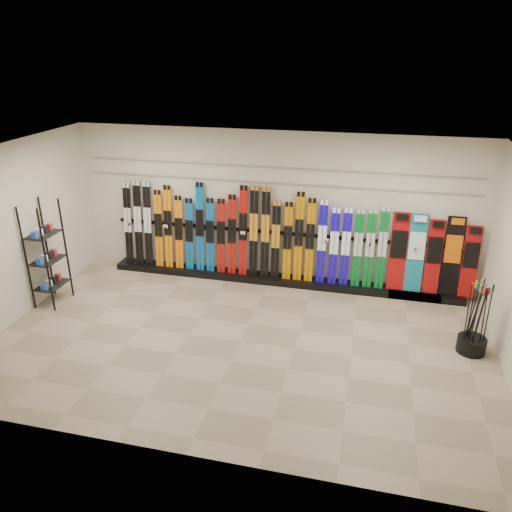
# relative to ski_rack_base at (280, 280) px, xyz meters

# --- Properties ---
(floor) EXTENTS (8.00, 8.00, 0.00)m
(floor) POSITION_rel_ski_rack_base_xyz_m (-0.22, -2.28, -0.06)
(floor) COLOR gray
(floor) RESTS_ON ground
(back_wall) EXTENTS (8.00, 0.00, 8.00)m
(back_wall) POSITION_rel_ski_rack_base_xyz_m (-0.22, 0.22, 1.44)
(back_wall) COLOR beige
(back_wall) RESTS_ON floor
(left_wall) EXTENTS (0.00, 5.00, 5.00)m
(left_wall) POSITION_rel_ski_rack_base_xyz_m (-4.22, -2.28, 1.44)
(left_wall) COLOR beige
(left_wall) RESTS_ON floor
(ceiling) EXTENTS (8.00, 8.00, 0.00)m
(ceiling) POSITION_rel_ski_rack_base_xyz_m (-0.22, -2.28, 2.94)
(ceiling) COLOR silver
(ceiling) RESTS_ON back_wall
(ski_rack_base) EXTENTS (8.00, 0.40, 0.12)m
(ski_rack_base) POSITION_rel_ski_rack_base_xyz_m (0.00, 0.00, 0.00)
(ski_rack_base) COLOR black
(ski_rack_base) RESTS_ON floor
(skis) EXTENTS (5.37, 0.19, 1.84)m
(skis) POSITION_rel_ski_rack_base_xyz_m (-0.71, 0.03, 0.89)
(skis) COLOR black
(skis) RESTS_ON ski_rack_base
(snowboards) EXTENTS (1.58, 0.23, 1.49)m
(snowboards) POSITION_rel_ski_rack_base_xyz_m (2.84, 0.07, 0.78)
(snowboards) COLOR #990C0C
(snowboards) RESTS_ON ski_rack_base
(accessory_rack) EXTENTS (0.40, 0.60, 1.94)m
(accessory_rack) POSITION_rel_ski_rack_base_xyz_m (-3.97, -1.78, 0.91)
(accessory_rack) COLOR black
(accessory_rack) RESTS_ON floor
(pole_bin) EXTENTS (0.44, 0.44, 0.25)m
(pole_bin) POSITION_rel_ski_rack_base_xyz_m (3.38, -1.72, 0.07)
(pole_bin) COLOR black
(pole_bin) RESTS_ON floor
(ski_poles) EXTENTS (0.36, 0.39, 1.18)m
(ski_poles) POSITION_rel_ski_rack_base_xyz_m (3.36, -1.74, 0.55)
(ski_poles) COLOR black
(ski_poles) RESTS_ON pole_bin
(slatwall_rail_0) EXTENTS (7.60, 0.02, 0.03)m
(slatwall_rail_0) POSITION_rel_ski_rack_base_xyz_m (-0.22, 0.20, 1.94)
(slatwall_rail_0) COLOR gray
(slatwall_rail_0) RESTS_ON back_wall
(slatwall_rail_1) EXTENTS (7.60, 0.02, 0.03)m
(slatwall_rail_1) POSITION_rel_ski_rack_base_xyz_m (-0.22, 0.20, 2.24)
(slatwall_rail_1) COLOR gray
(slatwall_rail_1) RESTS_ON back_wall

